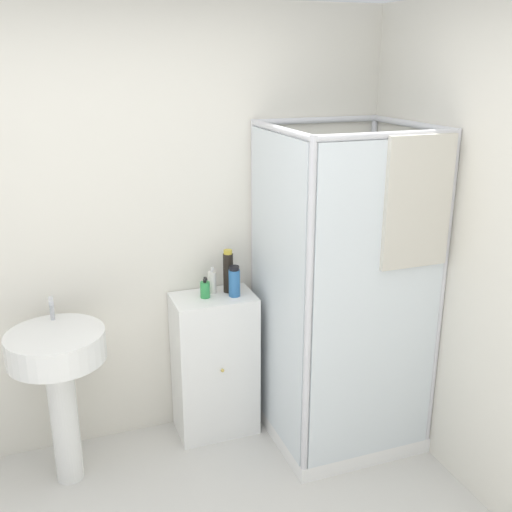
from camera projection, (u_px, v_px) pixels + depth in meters
wall_back at (105, 237)px, 3.33m from camera, size 6.40×0.06×2.50m
shower_enclosure at (338, 357)px, 3.49m from camera, size 0.82×0.85×1.87m
vanity_cabinet at (215, 365)px, 3.60m from camera, size 0.48×0.32×0.89m
sink at (59, 368)px, 3.09m from camera, size 0.50×0.50×1.01m
soap_dispenser at (205, 289)px, 3.43m from camera, size 0.06×0.06×0.13m
shampoo_bottle_tall_black at (228, 271)px, 3.49m from camera, size 0.06×0.06×0.26m
shampoo_bottle_blue at (234, 282)px, 3.44m from camera, size 0.07×0.07×0.18m
lotion_bottle_white at (212, 282)px, 3.49m from camera, size 0.05×0.05×0.16m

